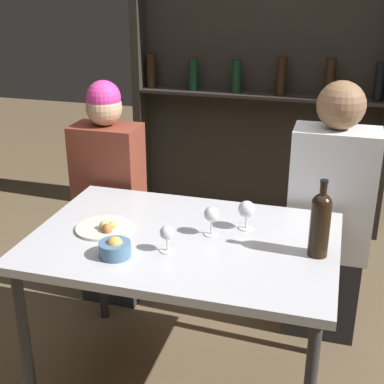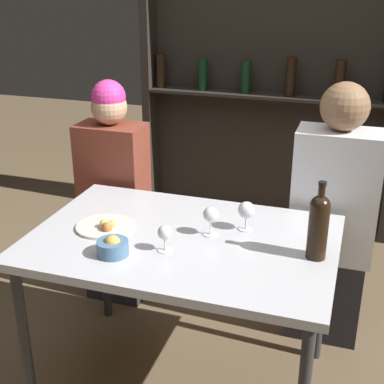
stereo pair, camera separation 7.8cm
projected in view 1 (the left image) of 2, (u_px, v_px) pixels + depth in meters
name	position (u px, v px, depth m)	size (l,w,h in m)	color
ground_plane	(185.00, 380.00, 2.45)	(10.00, 10.00, 0.00)	brown
dining_table	(184.00, 251.00, 2.20)	(1.24, 0.83, 0.74)	silver
wine_rack_wall	(261.00, 63.00, 3.65)	(1.79, 0.21, 2.31)	#28231E
wine_bottle	(320.00, 221.00, 1.99)	(0.08, 0.08, 0.31)	black
wine_glass_0	(212.00, 215.00, 2.17)	(0.06, 0.06, 0.12)	silver
wine_glass_1	(167.00, 234.00, 2.04)	(0.06, 0.06, 0.11)	silver
wine_glass_2	(247.00, 210.00, 2.22)	(0.07, 0.07, 0.13)	silver
food_plate_0	(105.00, 228.00, 2.23)	(0.23, 0.23, 0.05)	silver
snack_bowl	(115.00, 248.00, 2.02)	(0.12, 0.12, 0.08)	#4C7299
seated_person_left	(110.00, 199.00, 2.88)	(0.35, 0.22, 1.24)	#26262B
seated_person_right	(329.00, 221.00, 2.58)	(0.39, 0.22, 1.30)	#26262B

